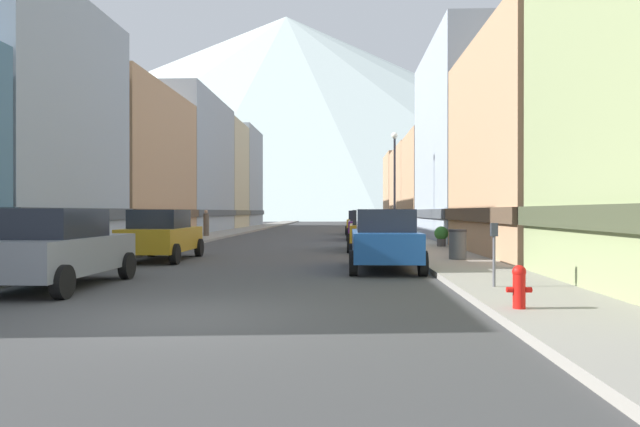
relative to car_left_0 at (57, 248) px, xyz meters
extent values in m
plane|color=#404040|center=(3.80, -3.46, -0.90)|extent=(400.00, 400.00, 0.00)
cube|color=gray|center=(-2.45, 31.54, -0.82)|extent=(2.50, 100.00, 0.15)
cube|color=gray|center=(10.05, 31.54, -0.82)|extent=(2.50, 100.00, 0.15)
cube|color=tan|center=(-7.61, 19.98, 3.57)|extent=(7.83, 11.70, 8.94)
cube|color=brown|center=(-7.61, 19.98, 0.70)|extent=(8.13, 11.70, 0.50)
cube|color=#99A5B2|center=(-7.86, 32.49, 4.55)|extent=(8.33, 13.12, 10.91)
cube|color=#444A50|center=(-7.86, 32.49, 0.70)|extent=(8.63, 13.12, 0.50)
cube|color=beige|center=(-8.45, 43.21, 4.41)|extent=(9.50, 8.06, 10.61)
cube|color=#595444|center=(-8.45, 43.21, 0.70)|extent=(9.80, 8.06, 0.50)
cube|color=#99A5B2|center=(-8.13, 52.34, 4.74)|extent=(8.86, 9.84, 11.28)
cube|color=#444A50|center=(-8.13, 52.34, 0.70)|extent=(9.16, 9.84, 0.50)
cube|color=tan|center=(14.47, 8.95, 3.22)|extent=(6.34, 10.51, 8.24)
cube|color=brown|center=(14.47, 8.95, 0.70)|extent=(6.64, 10.51, 0.50)
cube|color=#99A5B2|center=(15.02, 20.61, 4.74)|extent=(7.44, 12.38, 11.29)
cube|color=#444A50|center=(15.02, 20.61, 0.70)|extent=(7.74, 12.38, 0.50)
cube|color=tan|center=(15.06, 31.60, 2.98)|extent=(7.52, 8.95, 7.76)
cube|color=brown|center=(15.06, 31.60, 0.70)|extent=(7.82, 8.95, 0.50)
cube|color=tan|center=(15.00, 42.59, 3.05)|extent=(7.40, 12.73, 7.89)
cube|color=brown|center=(15.00, 42.59, 0.70)|extent=(7.70, 12.73, 0.50)
cube|color=tan|center=(15.19, 53.93, 3.31)|extent=(7.79, 9.12, 8.43)
cube|color=brown|center=(15.19, 53.93, 0.70)|extent=(8.09, 9.12, 0.50)
cube|color=slate|center=(0.00, 0.06, -0.16)|extent=(1.86, 4.41, 0.80)
cube|color=#1E232D|center=(0.00, -0.19, 0.56)|extent=(1.61, 2.21, 0.64)
cylinder|color=black|center=(-0.93, 1.71, -0.56)|extent=(0.22, 0.68, 0.68)
cylinder|color=black|center=(0.91, 1.72, -0.56)|extent=(0.22, 0.68, 0.68)
cylinder|color=black|center=(0.93, -1.58, -0.56)|extent=(0.22, 0.68, 0.68)
cube|color=#B28419|center=(0.00, 7.25, -0.16)|extent=(1.93, 4.44, 0.80)
cube|color=#1E232D|center=(0.00, 7.00, 0.56)|extent=(1.65, 2.23, 0.64)
cylinder|color=black|center=(-0.95, 8.88, -0.56)|extent=(0.23, 0.68, 0.68)
cylinder|color=black|center=(0.88, 8.91, -0.56)|extent=(0.23, 0.68, 0.68)
cylinder|color=black|center=(-0.89, 5.58, -0.56)|extent=(0.23, 0.68, 0.68)
cylinder|color=black|center=(0.95, 5.62, -0.56)|extent=(0.23, 0.68, 0.68)
cube|color=#19478C|center=(7.60, 4.30, -0.16)|extent=(1.87, 4.41, 0.80)
cube|color=#1E232D|center=(7.60, 4.05, 0.56)|extent=(1.61, 2.21, 0.64)
cylinder|color=black|center=(6.69, 5.96, -0.56)|extent=(0.22, 0.68, 0.68)
cylinder|color=black|center=(8.53, 5.94, -0.56)|extent=(0.22, 0.68, 0.68)
cylinder|color=black|center=(6.67, 2.66, -0.56)|extent=(0.22, 0.68, 0.68)
cylinder|color=black|center=(8.51, 2.64, -0.56)|extent=(0.22, 0.68, 0.68)
cube|color=#B28419|center=(7.60, 12.56, -0.16)|extent=(1.91, 4.43, 0.80)
cube|color=#1E232D|center=(7.60, 12.31, 0.56)|extent=(1.63, 2.22, 0.64)
cylinder|color=black|center=(6.71, 14.23, -0.56)|extent=(0.23, 0.68, 0.68)
cylinder|color=black|center=(8.55, 14.20, -0.56)|extent=(0.23, 0.68, 0.68)
cylinder|color=black|center=(6.65, 10.93, -0.56)|extent=(0.23, 0.68, 0.68)
cylinder|color=black|center=(8.49, 10.90, -0.56)|extent=(0.23, 0.68, 0.68)
cube|color=#591E72|center=(7.60, 21.89, -0.16)|extent=(1.89, 4.42, 0.80)
cube|color=#1E232D|center=(7.60, 21.64, 0.56)|extent=(1.63, 2.22, 0.64)
cylinder|color=black|center=(6.70, 23.55, -0.56)|extent=(0.23, 0.68, 0.68)
cylinder|color=black|center=(8.54, 23.53, -0.56)|extent=(0.23, 0.68, 0.68)
cylinder|color=black|center=(6.66, 20.25, -0.56)|extent=(0.23, 0.68, 0.68)
cylinder|color=black|center=(8.50, 20.23, -0.56)|extent=(0.23, 0.68, 0.68)
cube|color=#B28419|center=(7.60, 29.71, -0.16)|extent=(2.01, 4.47, 0.80)
cube|color=#1E232D|center=(7.59, 29.46, 0.56)|extent=(1.69, 2.26, 0.64)
cylinder|color=black|center=(6.75, 31.40, -0.56)|extent=(0.25, 0.69, 0.68)
cylinder|color=black|center=(8.58, 31.33, -0.56)|extent=(0.25, 0.69, 0.68)
cylinder|color=black|center=(6.62, 28.10, -0.56)|extent=(0.25, 0.69, 0.68)
cylinder|color=black|center=(8.45, 28.03, -0.56)|extent=(0.25, 0.69, 0.68)
cylinder|color=red|center=(9.25, -3.12, -0.47)|extent=(0.20, 0.20, 0.55)
sphere|color=red|center=(9.25, -3.12, -0.16)|extent=(0.22, 0.22, 0.22)
cylinder|color=red|center=(9.10, -3.12, -0.45)|extent=(0.10, 0.09, 0.09)
cylinder|color=red|center=(9.40, -3.12, -0.45)|extent=(0.10, 0.09, 0.09)
cylinder|color=#595960|center=(9.55, -0.47, -0.22)|extent=(0.06, 0.06, 1.05)
cube|color=#33383F|center=(9.55, -0.47, 0.44)|extent=(0.14, 0.10, 0.28)
cylinder|color=#4C5156|center=(10.15, 6.29, -0.30)|extent=(0.56, 0.56, 0.90)
cylinder|color=#2D2D33|center=(10.15, 6.29, 0.19)|extent=(0.59, 0.59, 0.08)
cylinder|color=#4C4C51|center=(10.80, 13.18, -0.58)|extent=(0.39, 0.39, 0.34)
sphere|color=#2F752F|center=(10.80, 13.18, -0.16)|extent=(0.63, 0.63, 0.63)
cylinder|color=brown|center=(-2.45, 23.45, -0.03)|extent=(0.36, 0.36, 1.45)
sphere|color=tan|center=(-2.45, 23.45, 0.81)|extent=(0.23, 0.23, 0.23)
cylinder|color=black|center=(9.15, 18.17, 2.00)|extent=(0.12, 0.12, 5.50)
sphere|color=white|center=(9.15, 18.17, 4.93)|extent=(0.36, 0.36, 0.36)
cone|color=silver|center=(-21.42, 256.54, 46.80)|extent=(350.27, 350.27, 95.41)
camera|label=1|loc=(6.43, -12.31, 0.82)|focal=31.54mm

